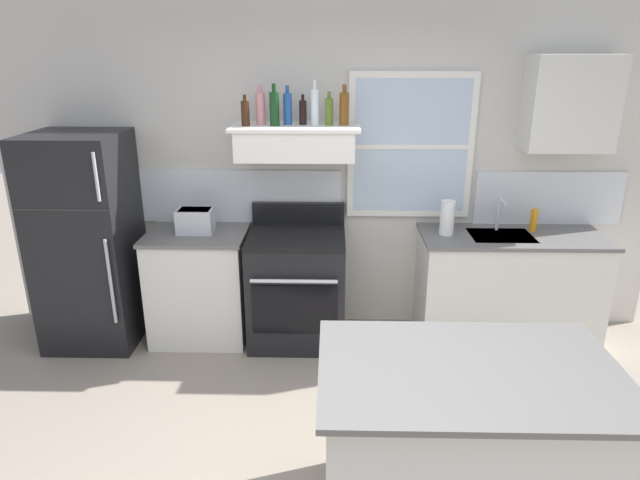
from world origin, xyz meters
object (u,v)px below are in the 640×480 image
bottle_brown_stout (245,113)px  bottle_balsamic_dark (303,112)px  toaster (196,220)px  paper_towel_roll (447,218)px  refrigerator (88,241)px  bottle_clear_tall (315,106)px  bottle_olive_oil_square (329,111)px  bottle_blue_liqueur (288,108)px  stove_range (297,287)px  dish_soap_bottle (534,220)px  kitchen_island (462,448)px  bottle_rose_pink (261,108)px  bottle_dark_green_wine (274,108)px  bottle_amber_wine (344,108)px

bottle_brown_stout → bottle_balsamic_dark: bottle_brown_stout is taller
toaster → paper_towel_roll: 1.97m
refrigerator → bottle_balsamic_dark: (1.70, 0.15, 0.99)m
toaster → bottle_clear_tall: 1.29m
bottle_brown_stout → bottle_olive_oil_square: (0.61, 0.05, 0.01)m
bottle_brown_stout → bottle_blue_liqueur: 0.32m
stove_range → dish_soap_bottle: 1.96m
paper_towel_roll → bottle_brown_stout: bearing=179.6°
bottle_clear_tall → kitchen_island: bearing=-68.7°
bottle_rose_pink → bottle_olive_oil_square: (0.51, -0.03, -0.02)m
bottle_balsamic_dark → bottle_clear_tall: bottle_clear_tall is taller
bottle_blue_liqueur → paper_towel_roll: bearing=-3.8°
bottle_rose_pink → bottle_dark_green_wine: size_ratio=0.96×
refrigerator → bottle_olive_oil_square: size_ratio=6.96×
refrigerator → bottle_brown_stout: 1.62m
bottle_amber_wine → bottle_olive_oil_square: bearing=-174.3°
bottle_dark_green_wine → bottle_blue_liqueur: size_ratio=1.06×
bottle_brown_stout → bottle_balsamic_dark: size_ratio=1.01×
bottle_dark_green_wine → bottle_amber_wine: size_ratio=1.03×
bottle_blue_liqueur → kitchen_island: size_ratio=0.20×
bottle_balsamic_dark → paper_towel_roll: size_ratio=0.82×
bottle_clear_tall → dish_soap_bottle: 1.95m
bottle_blue_liqueur → toaster: bearing=-173.9°
bottle_clear_tall → bottle_olive_oil_square: bottle_clear_tall is taller
bottle_blue_liqueur → stove_range: bearing=-63.4°
bottle_blue_liqueur → bottle_balsamic_dark: bottle_blue_liqueur is taller
toaster → bottle_olive_oil_square: bearing=3.0°
bottle_rose_pink → bottle_olive_oil_square: bearing=-2.9°
bottle_clear_tall → dish_soap_bottle: bottle_clear_tall is taller
bottle_balsamic_dark → kitchen_island: bearing=-66.6°
stove_range → toaster: bearing=177.1°
toaster → bottle_blue_liqueur: bottle_blue_liqueur is taller
refrigerator → bottle_amber_wine: bearing=3.7°
dish_soap_bottle → kitchen_island: bearing=-115.5°
bottle_clear_tall → bottle_brown_stout: bearing=-172.6°
bottle_amber_wine → refrigerator: bearing=-176.3°
bottle_blue_liqueur → bottle_amber_wine: 0.42m
bottle_dark_green_wine → bottle_olive_oil_square: (0.40, 0.03, -0.02)m
stove_range → bottle_clear_tall: bottle_clear_tall is taller
bottle_clear_tall → paper_towel_roll: bearing=-4.3°
bottle_rose_pink → bottle_balsamic_dark: bottle_rose_pink is taller
bottle_olive_oil_square → dish_soap_bottle: bearing=1.5°
bottle_brown_stout → toaster: bearing=-178.8°
bottle_balsamic_dark → bottle_amber_wine: 0.31m
bottle_clear_tall → paper_towel_roll: (1.03, -0.08, -0.84)m
bottle_dark_green_wine → bottle_clear_tall: bottle_clear_tall is taller
bottle_balsamic_dark → kitchen_island: 2.58m
dish_soap_bottle → kitchen_island: (-0.96, -2.02, -0.54)m
bottle_brown_stout → bottle_balsamic_dark: bearing=10.0°
bottle_olive_oil_square → kitchen_island: (0.67, -1.97, -1.39)m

